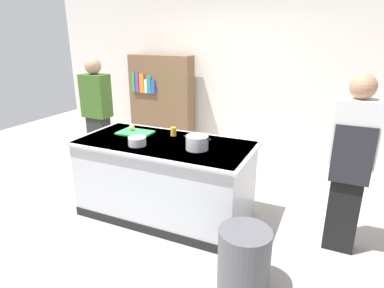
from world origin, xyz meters
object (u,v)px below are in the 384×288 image
trash_bin (244,260)px  bookshelf (162,106)px  stock_pot (197,143)px  person_chef (350,162)px  onion (132,128)px  mixing_bowl (137,141)px  juice_cup (173,132)px  person_guest (98,116)px

trash_bin → bookshelf: size_ratio=0.33×
trash_bin → stock_pot: bearing=136.1°
stock_pot → person_chef: person_chef is taller
onion → mixing_bowl: size_ratio=0.38×
juice_cup → person_chef: bearing=-2.7°
juice_cup → bookshelf: 1.87m
trash_bin → bookshelf: (-2.22, 2.57, 0.58)m
stock_pot → bookshelf: (-1.48, 1.86, -0.12)m
person_guest → bookshelf: bearing=148.7°
stock_pot → mixing_bowl: (-0.63, -0.15, -0.03)m
stock_pot → juice_cup: bearing=144.5°
onion → person_guest: size_ratio=0.04×
juice_cup → bookshelf: (-1.04, 1.55, -0.10)m
stock_pot → person_guest: (-1.85, 0.67, -0.06)m
onion → trash_bin: onion is taller
trash_bin → person_chef: 1.34m
mixing_bowl → juice_cup: bearing=67.7°
onion → person_chef: size_ratio=0.04×
mixing_bowl → bookshelf: size_ratio=0.11×
onion → mixing_bowl: 0.51m
mixing_bowl → juice_cup: juice_cup is taller
bookshelf → mixing_bowl: bearing=-67.2°
person_guest → trash_bin: bearing=48.2°
juice_cup → trash_bin: 1.70m
mixing_bowl → person_chef: bearing=10.4°
person_chef → bookshelf: person_chef is taller
juice_cup → trash_bin: bearing=-41.0°
person_chef → person_guest: (-3.30, 0.44, -0.00)m
stock_pot → juice_cup: size_ratio=2.99×
mixing_bowl → juice_cup: 0.51m
mixing_bowl → person_guest: (-1.22, 0.82, -0.03)m
mixing_bowl → bookshelf: (-0.85, 2.01, -0.09)m
stock_pot → mixing_bowl: stock_pot is taller
juice_cup → person_chef: size_ratio=0.06×
mixing_bowl → bookshelf: bearing=112.8°
trash_bin → bookshelf: bearing=130.8°
onion → bookshelf: (-0.51, 1.63, -0.10)m
onion → bookshelf: bookshelf is taller
person_chef → bookshelf: 3.35m
trash_bin → person_guest: 3.00m
mixing_bowl → onion: bearing=130.7°
mixing_bowl → bookshelf: bookshelf is taller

